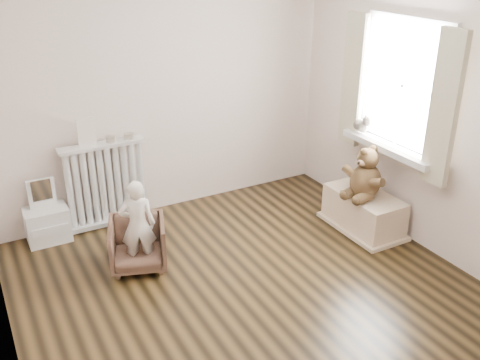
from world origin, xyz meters
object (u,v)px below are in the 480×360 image
child (138,225)px  toy_bench (364,210)px  plush_cat (362,123)px  radiator (107,190)px  toy_vanity (46,215)px  teddy_bear (367,169)px  armchair (138,244)px

child → toy_bench: child is taller
toy_bench → plush_cat: plush_cat is taller
radiator → toy_vanity: 0.62m
toy_bench → child: bearing=170.6°
toy_vanity → toy_bench: bearing=-24.1°
child → plush_cat: (2.34, -0.06, 0.57)m
toy_vanity → child: child is taller
toy_bench → teddy_bear: (-0.04, -0.03, 0.47)m
toy_bench → plush_cat: 0.87m
toy_vanity → toy_bench: 3.08m
radiator → teddy_bear: 2.55m
armchair → plush_cat: plush_cat is taller
radiator → child: size_ratio=1.06×
armchair → toy_vanity: bearing=144.3°
toy_bench → toy_vanity: bearing=155.9°
armchair → child: 0.22m
armchair → teddy_bear: bearing=6.5°
toy_vanity → teddy_bear: (2.77, -1.29, 0.40)m
armchair → child: (0.00, -0.05, 0.21)m
armchair → plush_cat: (2.34, -0.11, 0.78)m
toy_vanity → toy_bench: size_ratio=0.77×
armchair → toy_bench: 2.23m
toy_bench → armchair: bearing=169.4°
child → plush_cat: size_ratio=3.59×
child → teddy_bear: (2.15, -0.39, 0.24)m
child → teddy_bear: size_ratio=1.64×
radiator → armchair: 0.89m
child → toy_bench: bearing=-171.3°
teddy_bear → child: bearing=159.7°
radiator → child: (0.01, -0.92, 0.04)m
radiator → toy_bench: radiator is taller
radiator → toy_vanity: bearing=-177.2°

